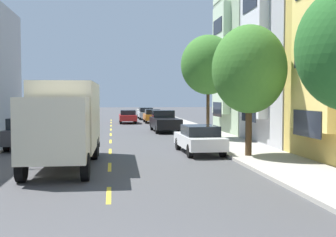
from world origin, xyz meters
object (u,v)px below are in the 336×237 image
Objects in this scene: parked_pickup_black at (165,122)px; moving_red_sedan at (128,116)px; delivery_box_truck at (66,119)px; parked_hatchback_champagne at (70,116)px; parked_suv_navy at (78,111)px; parked_pickup_charcoal at (30,133)px; parked_hatchback_forest at (61,121)px; parked_hatchback_orange at (152,116)px; parked_wagon_silver at (146,113)px; parked_sedan_white at (199,139)px; street_tree_third at (208,65)px; street_tree_second at (249,69)px.

moving_red_sedan is (-2.61, 11.49, -0.08)m from parked_pickup_black.
parked_hatchback_champagne is (-2.61, 28.97, -1.21)m from delivery_box_truck.
parked_pickup_black is 1.32× the size of parked_hatchback_champagne.
parked_pickup_black is (8.68, -21.40, -0.16)m from parked_suv_navy.
parked_pickup_charcoal reaches higher than parked_hatchback_champagne.
parked_suv_navy is at bearing 90.14° from parked_hatchback_forest.
parked_hatchback_orange is 7.40m from parked_wagon_silver.
parked_hatchback_forest is 0.89× the size of parked_sedan_white.
parked_hatchback_forest is 0.76× the size of parked_pickup_black.
parked_hatchback_forest is 18.41m from parked_sedan_white.
parked_pickup_black is at bearing 105.57° from street_tree_third.
parked_suv_navy is 0.91× the size of parked_pickup_charcoal.
parked_hatchback_orange is (8.77, -9.50, -0.23)m from parked_suv_navy.
parked_suv_navy is at bearing 121.53° from moving_red_sedan.
moving_red_sedan is (6.20, -0.97, -0.01)m from parked_hatchback_champagne.
moving_red_sedan is at bearing 103.86° from street_tree_third.
parked_pickup_black is 19.29m from parked_wagon_silver.
moving_red_sedan is at bearing 99.64° from street_tree_second.
moving_red_sedan is at bearing 96.11° from parked_sedan_white.
moving_red_sedan is at bearing 55.73° from parked_hatchback_forest.
street_tree_third is 12.79m from delivery_box_truck.
moving_red_sedan is at bearing 73.64° from parked_pickup_charcoal.
parked_pickup_black reaches higher than parked_hatchback_champagne.
parked_sedan_white is (-1.92, -6.42, -4.21)m from street_tree_third.
delivery_box_truck reaches higher than parked_hatchback_champagne.
parked_hatchback_orange and parked_wagon_silver have the same top height.
parked_suv_navy is at bearing 104.06° from parked_sedan_white.
parked_hatchback_orange reaches higher than parked_sedan_white.
parked_pickup_charcoal is at bearing -106.82° from parked_wagon_silver.
delivery_box_truck is at bearing -99.73° from parked_wagon_silver.
delivery_box_truck is 7.20m from parked_pickup_charcoal.
parked_hatchback_forest is at bearing 137.34° from street_tree_third.
street_tree_third is 1.69× the size of parked_hatchback_orange.
parked_suv_navy is 31.33m from parked_pickup_charcoal.
street_tree_third is 7.92m from parked_sedan_white.
street_tree_second is at bearing -86.03° from parked_hatchback_orange.
street_tree_third is at bearing 14.28° from parked_pickup_charcoal.
parked_hatchback_orange is 0.75× the size of parked_pickup_black.
parked_hatchback_forest is at bearing -89.01° from parked_hatchback_champagne.
parked_suv_navy is (-2.48, 37.90, -0.98)m from delivery_box_truck.
parked_pickup_charcoal reaches higher than moving_red_sedan.
parked_hatchback_champagne is at bearing 125.25° from parked_pickup_black.
delivery_box_truck is 19.33m from parked_hatchback_forest.
parked_suv_navy is 12.93m from parked_hatchback_orange.
street_tree_second is at bearing -82.71° from parked_pickup_black.
parked_pickup_black is at bearing -54.75° from parked_hatchback_champagne.
parked_sedan_white is at bearing -75.94° from parked_suv_navy.
street_tree_third is 1.68× the size of parked_hatchback_champagne.
delivery_box_truck is 1.54× the size of parked_pickup_black.
parked_sedan_white is 0.86× the size of parked_pickup_charcoal.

